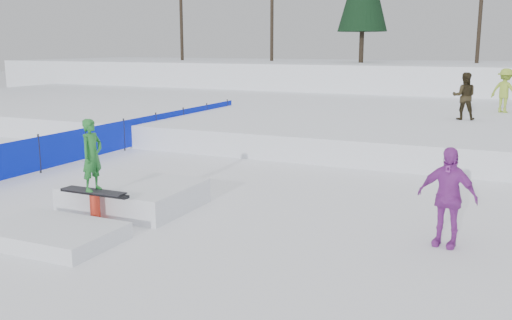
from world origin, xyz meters
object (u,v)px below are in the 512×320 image
at_px(walker_ygreen, 505,91).
at_px(spectator_purple, 447,197).
at_px(walker_olive, 464,96).
at_px(safety_fence, 124,135).
at_px(jib_rail_feature, 114,202).

relative_size(walker_ygreen, spectator_purple, 1.00).
bearing_deg(walker_olive, walker_ygreen, -120.78).
height_order(walker_olive, walker_ygreen, walker_ygreen).
bearing_deg(spectator_purple, walker_olive, 104.02).
bearing_deg(walker_ygreen, safety_fence, 66.62).
bearing_deg(safety_fence, walker_olive, 34.00).
relative_size(safety_fence, walker_ygreen, 8.91).
bearing_deg(spectator_purple, jib_rail_feature, -160.96).
distance_m(walker_ygreen, jib_rail_feature, 17.78).
bearing_deg(walker_olive, spectator_purple, 85.71).
xyz_separation_m(spectator_purple, jib_rail_feature, (-6.51, -1.00, -0.59)).
relative_size(walker_ygreen, jib_rail_feature, 0.41).
bearing_deg(walker_ygreen, walker_olive, 92.85).
bearing_deg(spectator_purple, walker_ygreen, 98.36).
distance_m(walker_ygreen, spectator_purple, 15.30).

